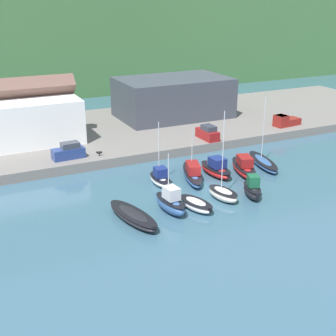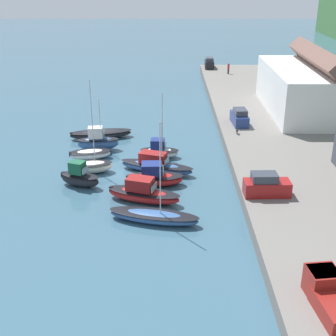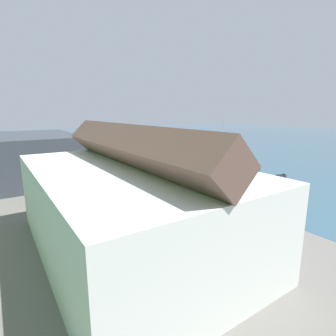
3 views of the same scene
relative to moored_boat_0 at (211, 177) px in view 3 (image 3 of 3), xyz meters
name	(u,v)px [view 3 (image 3 of 3)]	position (x,y,z in m)	size (l,w,h in m)	color
ground_plane	(207,174)	(4.57, -3.33, -0.81)	(320.00, 320.00, 0.00)	#385B70
quay_promenade	(69,193)	(4.57, 21.80, -0.15)	(107.11, 27.82, 1.31)	slate
harbor_clubhouse	(131,204)	(-14.26, 21.59, 3.93)	(19.92, 12.27, 9.34)	white
yacht_club_building	(33,156)	(13.94, 24.55, 3.89)	(18.92, 11.88, 6.78)	#3D424C
moored_boat_0	(211,177)	(0.00, 0.00, 0.00)	(2.30, 4.66, 7.74)	white
moored_boat_1	(196,172)	(4.32, -0.29, -0.01)	(4.65, 8.51, 5.85)	#33568E
moored_boat_2	(185,168)	(7.67, -0.41, 0.07)	(2.53, 5.99, 2.42)	red
moored_boat_3	(178,165)	(11.25, -1.35, 0.06)	(4.21, 7.53, 2.40)	red
moored_boat_4	(163,164)	(15.14, -0.22, -0.27)	(3.91, 8.40, 9.27)	#33568E
moored_boat_5	(274,180)	(-6.64, -7.75, -0.25)	(3.83, 8.38, 1.04)	black
moored_boat_6	(252,172)	(-2.28, -7.50, 0.30)	(2.30, 5.16, 6.43)	#33568E
moored_boat_7	(241,172)	(0.50, -8.07, -0.24)	(3.06, 5.15, 1.06)	white
moored_boat_8	(222,168)	(4.46, -7.21, -0.09)	(2.62, 4.61, 10.18)	white
moored_boat_9	(213,163)	(7.87, -7.97, 0.18)	(3.01, 4.58, 2.67)	black
parked_car_0	(195,192)	(-8.43, 10.53, 1.42)	(4.31, 2.07, 2.16)	navy
parked_car_1	(124,163)	(12.50, 10.03, 1.42)	(1.91, 4.25, 2.16)	maroon
pickup_truck_0	(92,153)	(27.74, 10.92, 1.32)	(4.93, 2.51, 1.90)	maroon
pickup_truck_1	(73,144)	(49.17, 9.77, 1.32)	(4.85, 2.27, 1.90)	#2D4C84
dog_on_quay	(181,187)	(-4.52, 9.71, 0.96)	(0.88, 0.38, 0.68)	black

